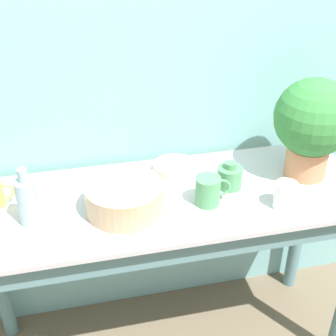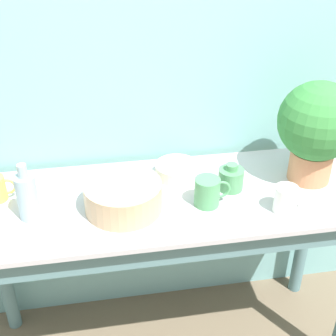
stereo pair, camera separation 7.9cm
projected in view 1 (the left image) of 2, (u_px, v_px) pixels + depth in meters
wall_back at (149, 64)px, 1.76m from camera, size 6.00×0.05×2.40m
counter_table at (169, 235)px, 1.77m from camera, size 1.49×0.53×0.81m
potted_plant at (313, 122)px, 1.71m from camera, size 0.29×0.29×0.39m
bowl_wash_large at (124, 198)px, 1.60m from camera, size 0.27×0.27×0.10m
bottle_tall at (27, 201)px, 1.53m from camera, size 0.07×0.07×0.21m
bottle_short at (230, 176)px, 1.73m from camera, size 0.09×0.09×0.10m
mug_green at (208, 191)px, 1.64m from camera, size 0.13×0.09×0.10m
mug_white at (286, 195)px, 1.62m from camera, size 0.12×0.08×0.10m
bowl_small_cream at (175, 170)px, 1.81m from camera, size 0.17×0.17×0.05m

